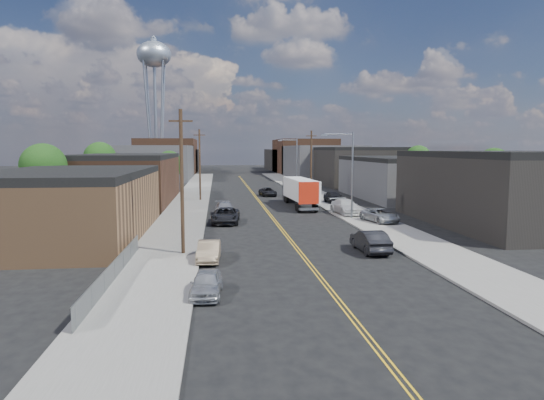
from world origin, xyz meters
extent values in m
plane|color=black|center=(0.00, 60.00, 0.00)|extent=(260.00, 260.00, 0.00)
cube|color=gold|center=(0.00, 45.00, 0.01)|extent=(0.32, 120.00, 0.01)
cube|color=slate|center=(-9.50, 45.00, 0.07)|extent=(5.00, 140.00, 0.15)
cube|color=slate|center=(9.50, 45.00, 0.07)|extent=(5.00, 140.00, 0.15)
cube|color=brown|center=(-18.00, 18.00, 2.50)|extent=(12.00, 22.00, 5.00)
cube|color=black|center=(-18.00, 18.00, 5.30)|extent=(12.00, 22.00, 0.60)
cube|color=#44291B|center=(-18.00, 44.00, 3.00)|extent=(12.00, 26.00, 6.00)
cube|color=black|center=(-18.00, 44.00, 6.30)|extent=(12.00, 26.00, 0.60)
cube|color=black|center=(22.00, 20.00, 3.25)|extent=(14.00, 22.00, 6.50)
cube|color=black|center=(22.00, 20.00, 6.80)|extent=(14.00, 22.00, 0.60)
cube|color=navy|center=(15.20, 20.00, 3.60)|extent=(0.30, 20.00, 0.80)
cube|color=#333335|center=(22.00, 46.00, 2.75)|extent=(14.00, 24.00, 5.50)
cube|color=black|center=(22.00, 46.00, 5.80)|extent=(14.00, 24.00, 0.60)
cube|color=black|center=(22.00, 72.00, 3.50)|extent=(14.00, 22.00, 7.00)
cube|color=black|center=(22.00, 72.00, 7.30)|extent=(14.00, 22.00, 0.60)
cube|color=#333335|center=(-20.00, 95.00, 4.00)|extent=(16.00, 30.00, 8.00)
cube|color=#333335|center=(20.00, 95.00, 4.00)|extent=(16.00, 30.00, 8.00)
cube|color=#44291B|center=(-20.00, 120.00, 5.00)|extent=(16.00, 26.00, 10.00)
cube|color=#44291B|center=(20.00, 120.00, 5.00)|extent=(16.00, 26.00, 10.00)
cube|color=black|center=(-20.00, 140.00, 3.50)|extent=(16.00, 40.00, 7.00)
cube|color=black|center=(20.00, 140.00, 3.50)|extent=(16.00, 40.00, 7.00)
cylinder|color=gray|center=(-22.00, 110.00, 15.00)|extent=(0.80, 0.80, 30.00)
cylinder|color=gray|center=(-23.76, 108.24, 15.00)|extent=(1.94, 1.94, 29.98)
cylinder|color=gray|center=(-20.24, 108.24, 15.00)|extent=(1.94, 1.94, 29.98)
cylinder|color=gray|center=(-23.76, 111.76, 15.00)|extent=(1.94, 1.94, 29.98)
cylinder|color=gray|center=(-20.24, 111.76, 15.00)|extent=(1.94, 1.94, 29.98)
ellipsoid|color=#9EA8B2|center=(-22.00, 110.00, 32.00)|extent=(9.00, 9.00, 6.75)
cylinder|color=#9EA8B2|center=(-22.00, 110.00, 35.60)|extent=(1.60, 1.60, 1.20)
cone|color=#9EA8B2|center=(-22.00, 110.00, 36.50)|extent=(1.80, 1.80, 0.80)
cylinder|color=gray|center=(8.00, 25.00, 4.50)|extent=(0.18, 0.18, 9.00)
cylinder|color=gray|center=(6.50, 25.00, 8.80)|extent=(3.00, 0.12, 0.12)
cube|color=gray|center=(5.00, 25.00, 8.70)|extent=(0.60, 0.25, 0.18)
cylinder|color=gray|center=(8.00, 60.00, 4.50)|extent=(0.18, 0.18, 9.00)
cylinder|color=gray|center=(6.50, 60.00, 8.80)|extent=(3.00, 0.12, 0.12)
cube|color=gray|center=(5.00, 60.00, 8.70)|extent=(0.60, 0.25, 0.18)
cylinder|color=black|center=(-8.20, 10.00, 5.00)|extent=(0.26, 0.26, 10.00)
cube|color=black|center=(-8.20, 10.00, 9.20)|extent=(1.60, 0.12, 0.12)
cylinder|color=black|center=(-8.20, 45.00, 5.00)|extent=(0.26, 0.26, 10.00)
cube|color=black|center=(-8.20, 45.00, 9.20)|extent=(1.60, 0.12, 0.12)
cylinder|color=black|center=(8.20, 48.00, 5.00)|extent=(0.26, 0.26, 10.00)
cube|color=black|center=(8.20, 48.00, 9.20)|extent=(1.60, 0.12, 0.12)
cube|color=slate|center=(-11.50, 3.50, 0.60)|extent=(0.02, 16.00, 1.20)
cube|color=slate|center=(-11.50, 3.50, 1.20)|extent=(0.05, 16.00, 0.05)
cylinder|color=black|center=(-24.00, 30.00, 2.12)|extent=(0.36, 0.36, 4.25)
sphere|color=black|center=(-24.00, 30.00, 5.53)|extent=(4.76, 4.76, 4.76)
sphere|color=black|center=(-23.40, 30.30, 4.68)|extent=(3.74, 3.74, 3.74)
sphere|color=black|center=(-24.50, 29.60, 4.93)|extent=(3.40, 3.40, 3.40)
cylinder|color=black|center=(-24.00, 55.00, 2.25)|extent=(0.36, 0.36, 4.50)
sphere|color=black|center=(-24.00, 55.00, 5.85)|extent=(5.04, 5.04, 5.04)
sphere|color=black|center=(-23.40, 55.30, 4.95)|extent=(3.96, 3.96, 3.96)
sphere|color=black|center=(-24.50, 54.60, 5.22)|extent=(3.60, 3.60, 3.60)
cylinder|color=black|center=(-14.00, 62.00, 1.88)|extent=(0.36, 0.36, 3.75)
sphere|color=black|center=(-14.00, 62.00, 4.88)|extent=(4.20, 4.20, 4.20)
sphere|color=black|center=(-13.40, 62.30, 4.12)|extent=(3.30, 3.30, 3.30)
sphere|color=black|center=(-14.50, 61.60, 4.35)|extent=(3.00, 3.00, 3.00)
cylinder|color=black|center=(30.00, 36.00, 2.00)|extent=(0.36, 0.36, 4.00)
sphere|color=black|center=(30.00, 36.00, 5.20)|extent=(4.48, 4.48, 4.48)
sphere|color=black|center=(30.60, 36.30, 4.40)|extent=(3.52, 3.52, 3.52)
sphere|color=black|center=(29.50, 35.60, 4.64)|extent=(3.20, 3.20, 3.20)
cylinder|color=black|center=(30.00, 60.00, 2.12)|extent=(0.36, 0.36, 4.25)
sphere|color=black|center=(30.00, 60.00, 5.53)|extent=(4.76, 4.76, 4.76)
sphere|color=black|center=(30.60, 60.30, 4.68)|extent=(3.74, 3.74, 3.74)
sphere|color=black|center=(29.50, 59.60, 4.93)|extent=(3.40, 3.40, 3.40)
cube|color=silver|center=(4.50, 35.71, 2.33)|extent=(2.91, 10.87, 2.51)
cube|color=#AE1F0D|center=(4.50, 30.33, 2.33)|extent=(2.35, 0.25, 2.53)
cube|color=gray|center=(4.50, 30.33, 0.49)|extent=(2.24, 0.72, 0.25)
cube|color=black|center=(4.50, 42.34, 1.39)|extent=(2.39, 2.99, 2.78)
cylinder|color=black|center=(4.50, 31.73, 0.45)|extent=(2.38, 1.02, 0.90)
cylinder|color=black|center=(4.50, 42.34, 0.45)|extent=(2.29, 1.02, 0.90)
imported|color=#AFB2B5|center=(-6.40, 0.41, 0.64)|extent=(1.75, 3.83, 1.28)
imported|color=#897459|center=(-6.40, 8.00, 0.66)|extent=(1.60, 4.09, 1.33)
imported|color=black|center=(-5.00, 24.04, 0.77)|extent=(2.98, 5.72, 1.54)
imported|color=#9D9EA2|center=(-5.00, 30.06, 0.71)|extent=(2.44, 5.06, 1.42)
imported|color=black|center=(5.00, 9.55, 0.78)|extent=(1.75, 4.79, 1.57)
imported|color=#B6BABC|center=(10.09, 22.26, 0.81)|extent=(3.32, 5.15, 1.32)
imported|color=#BEBEBE|center=(8.30, 28.40, 0.94)|extent=(2.79, 5.66, 1.58)
imported|color=black|center=(9.60, 39.31, 0.92)|extent=(2.20, 4.66, 1.54)
imported|color=black|center=(1.96, 50.83, 0.64)|extent=(2.65, 4.85, 1.29)
camera|label=1|loc=(-5.79, -23.46, 7.38)|focal=32.00mm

